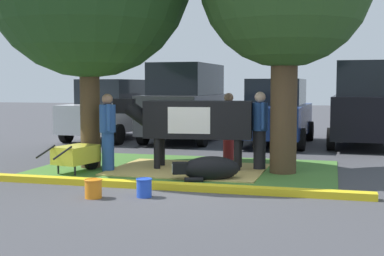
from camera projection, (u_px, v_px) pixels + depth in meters
ground_plane at (181, 190)px, 9.28m from camera, size 80.00×80.00×0.00m
grass_island at (186, 169)px, 11.57m from camera, size 6.41×4.10×0.02m
curb_yellow at (152, 185)px, 9.44m from camera, size 7.61×0.24×0.12m
hay_bedding at (188, 170)px, 11.39m from camera, size 3.23×2.45×0.04m
cow_holstein at (193, 120)px, 11.47m from camera, size 3.13×0.94×1.54m
calf_lying at (209, 169)px, 10.16m from camera, size 1.33×0.84×0.48m
person_handler at (229, 124)px, 12.83m from camera, size 0.44×0.35×1.65m
person_visitor_near at (260, 128)px, 11.34m from camera, size 0.34×0.49×1.70m
person_visitor_far at (108, 130)px, 11.16m from camera, size 0.34×0.47×1.66m
wheelbarrow at (77, 155)px, 11.04m from camera, size 0.83×1.62×0.63m
bucket_orange at (93, 188)px, 8.64m from camera, size 0.30×0.30×0.31m
bucket_blue at (144, 187)px, 8.71m from camera, size 0.27×0.27×0.31m
sedan_blue at (112, 110)px, 17.91m from camera, size 2.16×4.47×2.02m
suv_dark_grey at (187, 102)px, 17.38m from camera, size 2.26×4.67×2.52m
hatchback_white at (276, 113)px, 16.37m from camera, size 2.16×4.47×2.02m
suv_black at (367, 104)px, 15.98m from camera, size 2.26×4.67×2.52m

